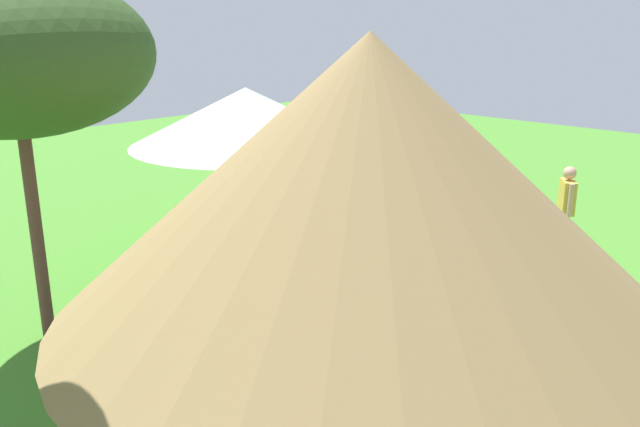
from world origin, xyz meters
TOP-DOWN VIEW (x-y plane):
  - ground_plane at (0.00, 0.00)m, footprint 36.00×36.00m
  - thatched_hut at (-3.61, 4.25)m, footprint 5.18×5.18m
  - shade_umbrella at (1.89, 0.84)m, footprint 4.03×4.03m
  - patio_dining_table at (1.89, 0.84)m, footprint 1.57×0.82m
  - patio_chair_near_hut at (3.12, 1.31)m, footprint 0.55×0.56m
  - patio_chair_west_end at (0.66, 0.36)m, footprint 0.55×0.56m
  - guest_beside_umbrella at (0.25, 1.80)m, footprint 0.51×0.44m
  - standing_watcher at (-2.20, -3.12)m, footprint 0.45×0.51m
  - zebra_nearest_camera at (-1.25, -1.08)m, footprint 0.84×2.26m
  - zebra_by_umbrella at (2.90, -1.85)m, footprint 2.21×0.80m
  - acacia_tree_left_background at (1.49, 4.82)m, footprint 3.38×3.38m

SIDE VIEW (x-z plane):
  - ground_plane at x=0.00m, z-range 0.00..0.00m
  - patio_chair_near_hut at x=3.12m, z-range 0.07..0.97m
  - patio_chair_west_end at x=0.66m, z-range 0.07..0.97m
  - patio_dining_table at x=1.89m, z-range 0.29..1.03m
  - zebra_nearest_camera at x=-1.25m, z-range 0.22..1.74m
  - guest_beside_umbrella at x=0.25m, z-range 0.17..1.86m
  - standing_watcher at x=-2.20m, z-range 0.17..1.89m
  - zebra_by_umbrella at x=2.90m, z-range 0.25..1.84m
  - thatched_hut at x=-3.61m, z-range 0.29..4.46m
  - shade_umbrella at x=1.89m, z-range 1.06..4.16m
  - acacia_tree_left_background at x=1.49m, z-range 1.40..6.24m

